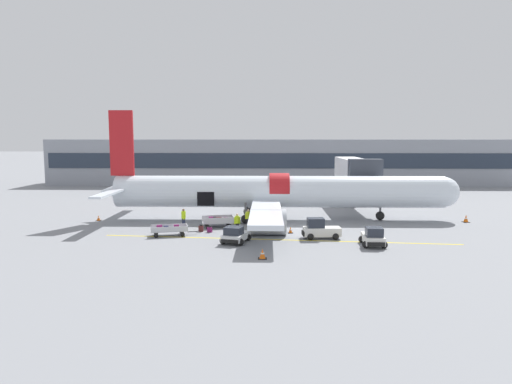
{
  "coord_description": "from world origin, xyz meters",
  "views": [
    {
      "loc": [
        -2.31,
        -42.11,
        8.39
      ],
      "look_at": [
        -3.37,
        2.08,
        3.19
      ],
      "focal_mm": 32.0,
      "sensor_mm": 36.0,
      "label": 1
    }
  ],
  "objects": [
    {
      "name": "ground_plane",
      "position": [
        0.0,
        0.0,
        0.0
      ],
      "size": [
        500.0,
        500.0,
        0.0
      ],
      "primitive_type": "plane",
      "color": "gray"
    },
    {
      "name": "apron_marking_line",
      "position": [
        -1.48,
        -4.83,
        0.0
      ],
      "size": [
        29.68,
        3.05,
        0.01
      ],
      "color": "yellow",
      "rests_on": "ground_plane"
    },
    {
      "name": "terminal_strip",
      "position": [
        0.0,
        42.36,
        4.11
      ],
      "size": [
        83.34,
        10.06,
        8.21
      ],
      "color": "gray",
      "rests_on": "ground_plane"
    },
    {
      "name": "jet_bridge_stub",
      "position": [
        8.22,
        12.16,
        4.57
      ],
      "size": [
        3.48,
        13.88,
        6.21
      ],
      "color": "#4C4C51",
      "rests_on": "ground_plane"
    },
    {
      "name": "airplane",
      "position": [
        -1.58,
        4.64,
        2.82
      ],
      "size": [
        37.08,
        29.81,
        11.25
      ],
      "color": "silver",
      "rests_on": "ground_plane"
    },
    {
      "name": "baggage_tug_lead",
      "position": [
        -4.86,
        -6.01,
        0.6
      ],
      "size": [
        2.51,
        3.17,
        1.37
      ],
      "color": "white",
      "rests_on": "ground_plane"
    },
    {
      "name": "baggage_tug_mid",
      "position": [
        2.19,
        -4.25,
        0.73
      ],
      "size": [
        3.27,
        1.85,
        1.74
      ],
      "color": "silver",
      "rests_on": "ground_plane"
    },
    {
      "name": "baggage_tug_rear",
      "position": [
        6.04,
        -6.84,
        0.66
      ],
      "size": [
        2.04,
        2.92,
        1.54
      ],
      "color": "silver",
      "rests_on": "ground_plane"
    },
    {
      "name": "baggage_cart_loading",
      "position": [
        -6.9,
        0.54,
        0.51
      ],
      "size": [
        3.95,
        2.43,
        1.03
      ],
      "color": "#B7BABF",
      "rests_on": "ground_plane"
    },
    {
      "name": "baggage_cart_queued",
      "position": [
        -10.75,
        -3.43,
        0.46
      ],
      "size": [
        4.12,
        2.26,
        0.98
      ],
      "color": "#B7BABF",
      "rests_on": "ground_plane"
    },
    {
      "name": "ground_crew_loader_a",
      "position": [
        -4.08,
        0.55,
        0.89
      ],
      "size": [
        0.59,
        0.41,
        1.7
      ],
      "color": "#2D2D33",
      "rests_on": "ground_plane"
    },
    {
      "name": "ground_crew_loader_b",
      "position": [
        -4.96,
        -1.92,
        0.91
      ],
      "size": [
        0.59,
        0.52,
        1.72
      ],
      "color": "black",
      "rests_on": "ground_plane"
    },
    {
      "name": "ground_crew_driver",
      "position": [
        -10.19,
        0.22,
        0.95
      ],
      "size": [
        0.52,
        0.63,
        1.8
      ],
      "color": "#1E2338",
      "rests_on": "ground_plane"
    },
    {
      "name": "ground_crew_supervisor",
      "position": [
        -2.88,
        0.27,
        0.91
      ],
      "size": [
        0.55,
        0.55,
        1.73
      ],
      "color": "black",
      "rests_on": "ground_plane"
    },
    {
      "name": "suitcase_on_tarmac_upright",
      "position": [
        -7.45,
        -1.95,
        0.23
      ],
      "size": [
        0.49,
        0.38,
        0.57
      ],
      "color": "#721951",
      "rests_on": "ground_plane"
    },
    {
      "name": "suitcase_on_tarmac_spare",
      "position": [
        -8.27,
        -1.64,
        0.27
      ],
      "size": [
        0.45,
        0.31,
        0.64
      ],
      "color": "#4C1E1E",
      "rests_on": "ground_plane"
    },
    {
      "name": "safety_cone_nose",
      "position": [
        17.76,
        3.64,
        0.35
      ],
      "size": [
        0.65,
        0.65,
        0.74
      ],
      "color": "black",
      "rests_on": "ground_plane"
    },
    {
      "name": "safety_cone_engine_left",
      "position": [
        -2.61,
        -10.89,
        0.33
      ],
      "size": [
        0.63,
        0.63,
        0.71
      ],
      "color": "black",
      "rests_on": "ground_plane"
    },
    {
      "name": "safety_cone_wingtip",
      "position": [
        -0.19,
        -2.11,
        0.26
      ],
      "size": [
        0.45,
        0.45,
        0.56
      ],
      "color": "black",
      "rests_on": "ground_plane"
    },
    {
      "name": "safety_cone_tail",
      "position": [
        -19.59,
        3.6,
        0.25
      ],
      "size": [
        0.49,
        0.49,
        0.55
      ],
      "color": "black",
      "rests_on": "ground_plane"
    }
  ]
}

